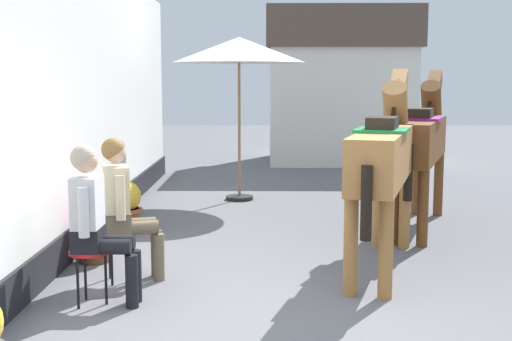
% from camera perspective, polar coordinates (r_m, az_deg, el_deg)
% --- Properties ---
extents(ground_plane, '(40.00, 40.00, 0.00)m').
position_cam_1_polar(ground_plane, '(8.70, 2.81, -5.29)').
color(ground_plane, slate).
extents(pub_facade_wall, '(0.34, 14.00, 3.40)m').
position_cam_1_polar(pub_facade_wall, '(7.33, -17.04, 4.12)').
color(pub_facade_wall, white).
rests_on(pub_facade_wall, ground_plane).
extents(distant_cottage, '(3.40, 2.60, 3.50)m').
position_cam_1_polar(distant_cottage, '(16.21, 6.90, 7.08)').
color(distant_cottage, silver).
rests_on(distant_cottage, ground_plane).
extents(seated_visitor_near, '(0.61, 0.49, 1.39)m').
position_cam_1_polar(seated_visitor_near, '(6.05, -13.12, -3.71)').
color(seated_visitor_near, red).
rests_on(seated_visitor_near, ground_plane).
extents(seated_visitor_far, '(0.61, 0.48, 1.39)m').
position_cam_1_polar(seated_visitor_far, '(6.70, -10.87, -2.54)').
color(seated_visitor_far, '#194C99').
rests_on(seated_visitor_far, ground_plane).
extents(saddled_horse_near, '(1.10, 2.92, 2.06)m').
position_cam_1_polar(saddled_horse_near, '(7.19, 10.52, 1.23)').
color(saddled_horse_near, '#9E6B38').
rests_on(saddled_horse_near, ground_plane).
extents(saddled_horse_far, '(1.24, 2.88, 2.06)m').
position_cam_1_polar(saddled_horse_far, '(9.22, 13.53, 2.54)').
color(saddled_horse_far, brown).
rests_on(saddled_horse_far, ground_plane).
extents(flower_planter_inner_far, '(0.43, 0.43, 0.64)m').
position_cam_1_polar(flower_planter_inner_far, '(7.56, -13.21, -4.87)').
color(flower_planter_inner_far, brown).
rests_on(flower_planter_inner_far, ground_plane).
extents(flower_planter_farthest, '(0.43, 0.43, 0.64)m').
position_cam_1_polar(flower_planter_farthest, '(9.03, -10.70, -2.77)').
color(flower_planter_farthest, '#A85638').
rests_on(flower_planter_farthest, ground_plane).
extents(cafe_parasol, '(2.10, 2.10, 2.58)m').
position_cam_1_polar(cafe_parasol, '(10.97, -1.41, 9.82)').
color(cafe_parasol, black).
rests_on(cafe_parasol, ground_plane).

